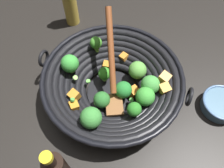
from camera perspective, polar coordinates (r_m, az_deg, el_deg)
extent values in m
plane|color=black|center=(0.73, 0.12, -2.33)|extent=(4.00, 4.00, 0.00)
cylinder|color=black|center=(0.73, 0.12, -2.13)|extent=(0.16, 0.16, 0.01)
torus|color=black|center=(0.71, 0.12, -1.49)|extent=(0.22, 0.22, 0.03)
torus|color=black|center=(0.70, 0.13, -1.04)|extent=(0.25, 0.25, 0.03)
torus|color=black|center=(0.69, 0.13, -0.58)|extent=(0.28, 0.28, 0.03)
torus|color=black|center=(0.68, 0.13, -0.11)|extent=(0.31, 0.31, 0.03)
torus|color=black|center=(0.68, 0.13, 0.38)|extent=(0.34, 0.34, 0.03)
torus|color=black|center=(0.67, 0.13, 0.89)|extent=(0.37, 0.37, 0.03)
torus|color=black|center=(0.66, 0.13, 1.40)|extent=(0.40, 0.40, 0.03)
torus|color=black|center=(0.65, 0.14, 1.93)|extent=(0.42, 0.42, 0.01)
torus|color=black|center=(0.65, 19.07, -3.08)|extent=(0.03, 0.05, 0.05)
torus|color=black|center=(0.72, -16.99, 6.28)|extent=(0.03, 0.05, 0.05)
cylinder|color=#75A953|center=(0.67, 8.10, -4.48)|extent=(0.03, 0.03, 0.02)
sphere|color=green|center=(0.64, 8.43, -3.19)|extent=(0.06, 0.06, 0.06)
cylinder|color=#85B646|center=(0.75, -3.97, 9.02)|extent=(0.02, 0.02, 0.02)
sphere|color=#43902C|center=(0.73, -4.10, 10.43)|extent=(0.04, 0.04, 0.04)
cylinder|color=#77B34E|center=(0.69, 9.33, -1.65)|extent=(0.03, 0.03, 0.02)
sphere|color=green|center=(0.66, 9.73, -0.17)|extent=(0.06, 0.06, 0.06)
cylinder|color=#789F47|center=(0.61, -5.14, -9.85)|extent=(0.03, 0.03, 0.02)
sphere|color=#3A8638|center=(0.58, -5.40, -8.56)|extent=(0.06, 0.06, 0.06)
cylinder|color=#6B9F48|center=(0.74, 6.27, 2.09)|extent=(0.02, 0.02, 0.02)
sphere|color=#599F40|center=(0.71, 6.50, 3.52)|extent=(0.06, 0.06, 0.06)
cylinder|color=#5F9A3D|center=(0.71, -10.29, 3.63)|extent=(0.02, 0.02, 0.02)
sphere|color=green|center=(0.68, -10.68, 5.14)|extent=(0.05, 0.05, 0.05)
cylinder|color=#6EA553|center=(0.69, 2.70, -2.89)|extent=(0.03, 0.03, 0.02)
sphere|color=#23762D|center=(0.66, 2.80, -1.61)|extent=(0.05, 0.05, 0.05)
cylinder|color=#6AA63D|center=(0.68, -2.51, -5.18)|extent=(0.02, 0.03, 0.02)
sphere|color=#29692A|center=(0.66, -2.61, -4.02)|extent=(0.05, 0.05, 0.05)
cylinder|color=#79B048|center=(0.73, -1.87, 1.57)|extent=(0.02, 0.02, 0.02)
sphere|color=#358624|center=(0.71, -1.93, 2.69)|extent=(0.04, 0.04, 0.04)
cylinder|color=#6FA043|center=(0.64, 5.48, -7.37)|extent=(0.02, 0.02, 0.02)
sphere|color=#2A7A24|center=(0.61, 5.67, -6.42)|extent=(0.04, 0.04, 0.04)
cube|color=orange|center=(0.66, -9.60, -2.88)|extent=(0.03, 0.03, 0.03)
cube|color=#BC771C|center=(0.64, -9.70, -5.59)|extent=(0.03, 0.04, 0.03)
cube|color=orange|center=(0.70, 5.41, -2.05)|extent=(0.04, 0.04, 0.04)
cube|color=orange|center=(0.74, -1.30, 4.70)|extent=(0.03, 0.03, 0.03)
cube|color=#C8843B|center=(0.68, 13.18, 1.49)|extent=(0.03, 0.03, 0.04)
cube|color=orange|center=(0.75, 3.10, 6.86)|extent=(0.03, 0.03, 0.03)
cube|color=#C6882D|center=(0.66, 13.22, -1.21)|extent=(0.04, 0.04, 0.03)
cylinder|color=#99D166|center=(0.72, -1.76, 2.68)|extent=(0.02, 0.02, 0.01)
cylinder|color=#6BC651|center=(0.68, -4.16, -4.99)|extent=(0.01, 0.01, 0.01)
cylinder|color=#99D166|center=(0.68, -9.36, 1.59)|extent=(0.02, 0.02, 0.01)
cylinder|color=#56B247|center=(0.71, 3.97, -0.49)|extent=(0.02, 0.02, 0.01)
cylinder|color=#56B247|center=(0.68, 5.12, -3.73)|extent=(0.02, 0.02, 0.01)
cylinder|color=#99D166|center=(0.66, 12.76, -0.89)|extent=(0.02, 0.01, 0.01)
cylinder|color=#6BC651|center=(0.69, -6.07, 0.73)|extent=(0.02, 0.02, 0.01)
cylinder|color=#56B247|center=(0.63, -10.01, -3.91)|extent=(0.02, 0.02, 0.01)
cylinder|color=#6BC651|center=(0.69, 10.50, 0.17)|extent=(0.02, 0.02, 0.01)
cube|color=brown|center=(0.66, 0.58, -5.25)|extent=(0.08, 0.09, 0.01)
cylinder|color=brown|center=(0.64, -0.26, 8.41)|extent=(0.14, 0.16, 0.17)
cylinder|color=black|center=(0.49, -15.60, -18.34)|extent=(0.02, 0.02, 0.04)
cylinder|color=yellow|center=(0.47, -16.37, -17.55)|extent=(0.02, 0.02, 0.01)
cylinder|color=gold|center=(0.90, -10.71, 19.63)|extent=(0.05, 0.05, 0.18)
cylinder|color=slate|center=(0.77, 25.90, -4.79)|extent=(0.11, 0.11, 0.04)
torus|color=#486891|center=(0.75, 26.41, -4.16)|extent=(0.12, 0.12, 0.01)
cylinder|color=#56B247|center=(0.77, 25.94, -4.38)|extent=(0.01, 0.01, 0.01)
cylinder|color=#6BC651|center=(0.77, 26.58, -4.75)|extent=(0.02, 0.02, 0.01)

